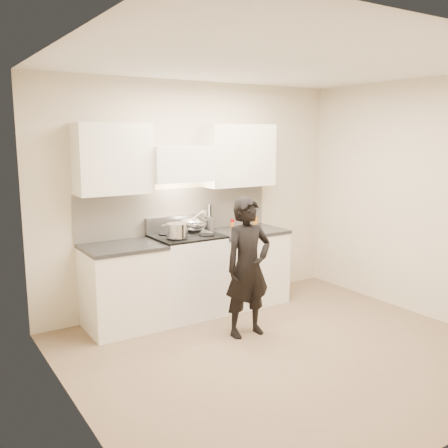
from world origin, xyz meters
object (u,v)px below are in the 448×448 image
object	(u,v)px
wok	(193,224)
utensil_crock	(209,222)
person	(248,267)
stove	(187,275)
counter_right	(245,266)

from	to	relation	value
wok	utensil_crock	bearing A→B (deg)	26.12
wok	person	size ratio (longest dim) A/B	0.29
wok	person	xyz separation A→B (m)	(0.10, -0.97, -0.32)
wok	person	distance (m)	1.02
stove	utensil_crock	bearing A→B (deg)	28.33
utensil_crock	stove	bearing A→B (deg)	-151.67
wok	stove	bearing A→B (deg)	-146.90
utensil_crock	person	distance (m)	1.18
counter_right	utensil_crock	distance (m)	0.71
stove	counter_right	world-z (taller)	stove
counter_right	person	distance (m)	1.09
stove	wok	world-z (taller)	wok
stove	wok	xyz separation A→B (m)	(0.14, 0.09, 0.58)
person	utensil_crock	bearing A→B (deg)	81.35
stove	utensil_crock	distance (m)	0.75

